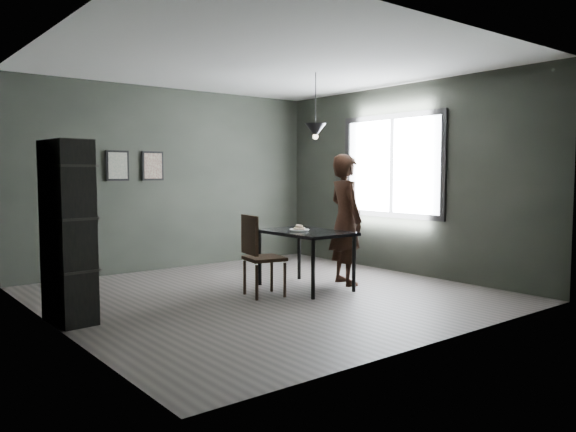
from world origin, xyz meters
TOP-DOWN VIEW (x-y plane):
  - ground at (0.00, 0.00)m, footprint 5.00×5.00m
  - back_wall at (0.00, 2.50)m, footprint 5.00×0.10m
  - ceiling at (0.00, 0.00)m, footprint 5.00×5.00m
  - window_assembly at (2.47, 0.20)m, footprint 0.04×1.96m
  - cafe_table at (0.60, 0.00)m, footprint 0.80×1.20m
  - white_plate at (0.53, 0.04)m, footprint 0.23×0.23m
  - donut_pile at (0.53, 0.04)m, footprint 0.18×0.18m
  - woman at (1.22, -0.10)m, footprint 0.56×0.72m
  - wood_chair at (-0.16, -0.01)m, footprint 0.50×0.50m
  - shelf_unit at (-2.32, 0.19)m, footprint 0.39×0.63m
  - pendant_lamp at (0.85, 0.10)m, footprint 0.28×0.28m
  - framed_print_left at (-0.90, 2.47)m, footprint 0.34×0.04m
  - framed_print_right at (-0.35, 2.47)m, footprint 0.34×0.04m

SIDE VIEW (x-z plane):
  - ground at x=0.00m, z-range 0.00..0.00m
  - wood_chair at x=-0.16m, z-range 0.07..1.06m
  - cafe_table at x=0.60m, z-range 0.30..1.05m
  - white_plate at x=0.53m, z-range 0.75..0.76m
  - donut_pile at x=0.53m, z-range 0.75..0.82m
  - woman at x=1.22m, z-range 0.00..1.74m
  - shelf_unit at x=-2.32m, z-range 0.00..1.82m
  - back_wall at x=0.00m, z-range 0.00..2.80m
  - window_assembly at x=2.47m, z-range 0.82..2.38m
  - framed_print_left at x=-0.90m, z-range 1.38..1.82m
  - framed_print_right at x=-0.35m, z-range 1.38..1.82m
  - pendant_lamp at x=0.85m, z-range 1.62..2.48m
  - ceiling at x=0.00m, z-range 2.79..2.81m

